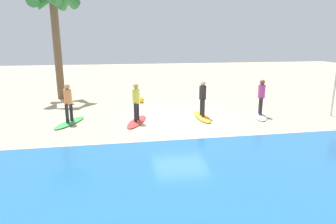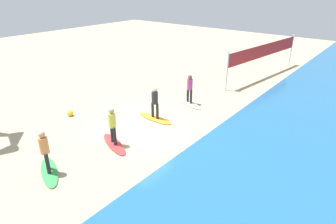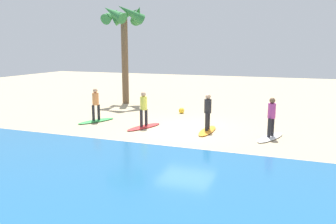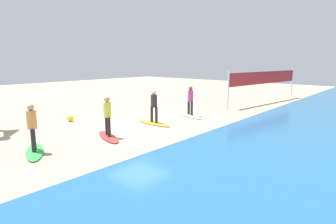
# 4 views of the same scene
# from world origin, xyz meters

# --- Properties ---
(ground_plane) EXTENTS (60.00, 60.00, 0.00)m
(ground_plane) POSITION_xyz_m (0.00, 0.00, 0.00)
(ground_plane) COLOR tan
(surfboard_white) EXTENTS (1.26, 2.16, 0.09)m
(surfboard_white) POSITION_xyz_m (-3.76, 0.24, 0.04)
(surfboard_white) COLOR white
(surfboard_white) RESTS_ON ground
(surfer_white) EXTENTS (0.32, 0.44, 1.64)m
(surfer_white) POSITION_xyz_m (-3.76, 0.24, 1.04)
(surfer_white) COLOR #232328
(surfer_white) RESTS_ON surfboard_white
(surfboard_orange) EXTENTS (0.59, 2.11, 0.09)m
(surfboard_orange) POSITION_xyz_m (-0.99, 0.05, 0.04)
(surfboard_orange) COLOR orange
(surfboard_orange) RESTS_ON ground
(surfer_orange) EXTENTS (0.32, 0.46, 1.64)m
(surfer_orange) POSITION_xyz_m (-0.99, 0.05, 1.04)
(surfer_orange) COLOR #232328
(surfer_orange) RESTS_ON surfboard_orange
(surfboard_red) EXTENTS (1.27, 2.16, 0.09)m
(surfboard_red) POSITION_xyz_m (2.03, 0.33, 0.04)
(surfboard_red) COLOR red
(surfboard_red) RESTS_ON ground
(surfer_red) EXTENTS (0.32, 0.44, 1.64)m
(surfer_red) POSITION_xyz_m (2.03, 0.33, 1.04)
(surfer_red) COLOR #232328
(surfer_red) RESTS_ON surfboard_red
(surfboard_green) EXTENTS (1.38, 2.14, 0.09)m
(surfboard_green) POSITION_xyz_m (4.87, -0.04, 0.04)
(surfboard_green) COLOR green
(surfboard_green) RESTS_ON ground
(surfer_green) EXTENTS (0.32, 0.43, 1.64)m
(surfer_green) POSITION_xyz_m (4.87, -0.04, 1.04)
(surfer_green) COLOR #232328
(surfer_green) RESTS_ON surfboard_green
(volleyball_net) EXTENTS (9.03, 1.26, 2.50)m
(volleyball_net) POSITION_xyz_m (-11.55, 1.37, 1.79)
(volleyball_net) COLOR silver
(volleyball_net) RESTS_ON ground
(beach_ball) EXTENTS (0.33, 0.33, 0.33)m
(beach_ball) POSITION_xyz_m (1.47, -3.68, 0.16)
(beach_ball) COLOR yellow
(beach_ball) RESTS_ON ground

